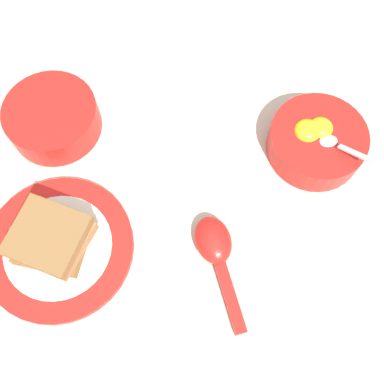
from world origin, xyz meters
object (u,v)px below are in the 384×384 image
at_px(toast_sandwich, 51,239).
at_px(congee_bowl, 52,118).
at_px(toast_plate, 59,248).
at_px(egg_bowl, 317,141).
at_px(soup_spoon, 216,249).

xyz_separation_m(toast_sandwich, congee_bowl, (0.02, 0.19, -0.01)).
bearing_deg(congee_bowl, toast_plate, -96.20).
height_order(egg_bowl, toast_sandwich, egg_bowl).
distance_m(toast_plate, toast_sandwich, 0.03).
bearing_deg(egg_bowl, congee_bowl, 160.59).
bearing_deg(toast_plate, congee_bowl, 83.80).
relative_size(toast_sandwich, soup_spoon, 0.76).
bearing_deg(soup_spoon, toast_sandwich, 164.37).
bearing_deg(toast_sandwich, egg_bowl, 8.90).
relative_size(egg_bowl, toast_plate, 0.70).
distance_m(egg_bowl, toast_sandwich, 0.38).
distance_m(toast_plate, congee_bowl, 0.19).
xyz_separation_m(egg_bowl, toast_plate, (-0.38, -0.06, -0.02)).
distance_m(toast_sandwich, congee_bowl, 0.19).
relative_size(egg_bowl, soup_spoon, 0.89).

